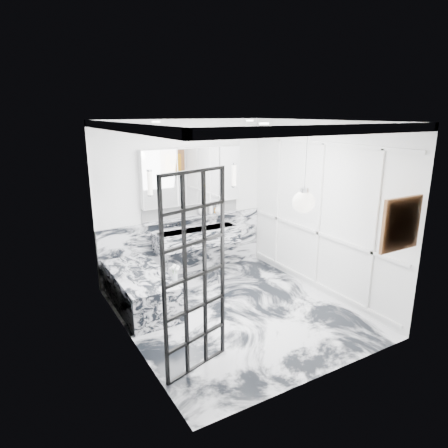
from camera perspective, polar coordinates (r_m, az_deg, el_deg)
floor at (r=6.19m, az=1.69°, el=-12.36°), size 3.60×3.60×0.00m
ceiling at (r=5.47m, az=1.93°, el=14.50°), size 3.60×3.60×0.00m
wall_back at (r=7.21m, az=-5.82°, el=3.52°), size 3.60×0.00×3.60m
wall_front at (r=4.33m, az=14.60°, el=-5.31°), size 3.60×0.00×3.60m
wall_left at (r=5.04m, az=-13.82°, el=-2.25°), size 0.00×3.60×3.60m
wall_right at (r=6.64m, az=13.60°, el=2.08°), size 0.00×3.60×3.60m
marble_clad_back at (r=7.43m, az=-5.55°, el=-3.12°), size 3.18×0.05×1.05m
marble_clad_left at (r=5.06m, az=-13.61°, el=-2.87°), size 0.02×3.56×2.68m
panel_molding at (r=6.65m, az=13.42°, el=1.22°), size 0.03×3.40×2.30m
soap_bottle_a at (r=7.40m, az=-1.90°, el=2.33°), size 0.10×0.10×0.22m
soap_bottle_b at (r=7.50m, az=-0.56°, el=2.39°), size 0.11×0.11×0.19m
soap_bottle_c at (r=7.47m, az=-0.98°, el=2.19°), size 0.13×0.13×0.15m
face_pot at (r=7.33m, az=-3.13°, el=1.89°), size 0.16×0.16×0.16m
amber_bottle at (r=7.46m, az=-1.28°, el=1.95°), size 0.04×0.04×0.10m
flower_vase at (r=5.88m, az=-7.03°, el=-7.50°), size 0.08×0.08×0.12m
crittall_door at (r=4.47m, az=-4.14°, el=-7.41°), size 0.86×0.29×2.33m
artwork at (r=5.17m, az=23.99°, el=0.00°), size 0.55×0.05×0.55m
pendant_light at (r=4.68m, az=11.32°, el=3.07°), size 0.26×0.26×0.26m
trough_sink at (r=7.23m, az=-3.78°, el=-1.89°), size 1.60×0.45×0.30m
ledge at (r=7.28m, az=-4.41°, el=1.00°), size 1.90×0.14×0.04m
subway_tile at (r=7.30m, az=-4.65°, el=2.13°), size 1.90×0.03×0.23m
mirror_cabinet at (r=7.13m, az=-4.56°, el=6.85°), size 1.90×0.16×1.00m
sconce_left at (r=6.74m, az=-10.51°, el=5.77°), size 0.07×0.07×0.40m
sconce_right at (r=7.45m, az=1.50°, el=6.96°), size 0.07×0.07×0.40m
bathtub at (r=6.36m, az=-11.83°, el=-9.16°), size 0.75×1.65×0.55m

